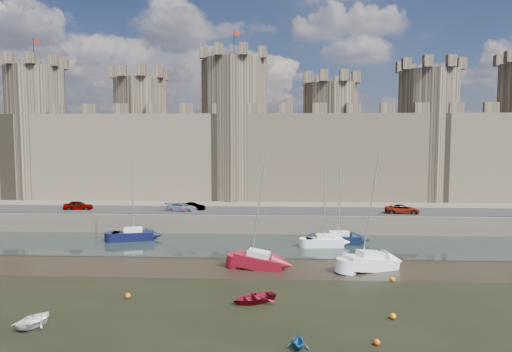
# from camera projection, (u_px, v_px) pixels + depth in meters

# --- Properties ---
(ground) EXTENTS (160.00, 160.00, 0.00)m
(ground) POSITION_uv_depth(u_px,v_px,m) (135.00, 329.00, 29.84)
(ground) COLOR black
(ground) RESTS_ON ground
(water_channel) EXTENTS (160.00, 12.00, 0.08)m
(water_channel) POSITION_uv_depth(u_px,v_px,m) (199.00, 244.00, 53.74)
(water_channel) COLOR black
(water_channel) RESTS_ON ground
(quay) EXTENTS (160.00, 60.00, 2.50)m
(quay) POSITION_uv_depth(u_px,v_px,m) (230.00, 196.00, 89.49)
(quay) COLOR #4C443A
(quay) RESTS_ON ground
(road) EXTENTS (160.00, 7.00, 0.10)m
(road) POSITION_uv_depth(u_px,v_px,m) (211.00, 210.00, 63.49)
(road) COLOR black
(road) RESTS_ON quay
(castle) EXTENTS (108.50, 11.00, 29.00)m
(castle) POSITION_uv_depth(u_px,v_px,m) (219.00, 144.00, 76.74)
(castle) COLOR #42382B
(castle) RESTS_ON quay
(car_0) EXTENTS (4.09, 2.12, 1.33)m
(car_0) POSITION_uv_depth(u_px,v_px,m) (78.00, 205.00, 63.84)
(car_0) COLOR gray
(car_0) RESTS_ON quay
(car_1) EXTENTS (3.45, 1.35, 1.12)m
(car_1) POSITION_uv_depth(u_px,v_px,m) (193.00, 207.00, 63.54)
(car_1) COLOR gray
(car_1) RESTS_ON quay
(car_2) EXTENTS (4.53, 2.45, 1.25)m
(car_2) POSITION_uv_depth(u_px,v_px,m) (182.00, 207.00, 62.59)
(car_2) COLOR gray
(car_2) RESTS_ON quay
(car_3) EXTENTS (4.59, 2.35, 1.24)m
(car_3) POSITION_uv_depth(u_px,v_px,m) (402.00, 209.00, 60.55)
(car_3) COLOR gray
(car_3) RESTS_ON quay
(sailboat_1) EXTENTS (5.22, 2.99, 9.85)m
(sailboat_1) POSITION_uv_depth(u_px,v_px,m) (133.00, 235.00, 55.68)
(sailboat_1) COLOR black
(sailboat_1) RESTS_ON ground
(sailboat_2) EXTENTS (4.31, 1.93, 9.08)m
(sailboat_2) POSITION_uv_depth(u_px,v_px,m) (324.00, 241.00, 52.39)
(sailboat_2) COLOR white
(sailboat_2) RESTS_ON ground
(sailboat_3) EXTENTS (5.26, 2.24, 9.07)m
(sailboat_3) POSITION_uv_depth(u_px,v_px,m) (339.00, 238.00, 54.02)
(sailboat_3) COLOR black
(sailboat_3) RESTS_ON ground
(sailboat_4) EXTENTS (4.95, 2.69, 10.96)m
(sailboat_4) POSITION_uv_depth(u_px,v_px,m) (259.00, 260.00, 43.75)
(sailboat_4) COLOR maroon
(sailboat_4) RESTS_ON ground
(sailboat_5) EXTENTS (5.65, 3.96, 11.37)m
(sailboat_5) POSITION_uv_depth(u_px,v_px,m) (370.00, 262.00, 43.32)
(sailboat_5) COLOR white
(sailboat_5) RESTS_ON ground
(dinghy_2) EXTENTS (2.41, 3.22, 0.63)m
(dinghy_2) POSITION_uv_depth(u_px,v_px,m) (36.00, 320.00, 30.48)
(dinghy_2) COLOR white
(dinghy_2) RESTS_ON ground
(dinghy_4) EXTENTS (4.09, 3.65, 0.70)m
(dinghy_4) POSITION_uv_depth(u_px,v_px,m) (254.00, 298.00, 34.61)
(dinghy_4) COLOR maroon
(dinghy_4) RESTS_ON ground
(dinghy_5) EXTENTS (1.39, 1.61, 0.85)m
(dinghy_5) POSITION_uv_depth(u_px,v_px,m) (298.00, 341.00, 27.02)
(dinghy_5) COLOR #134E85
(dinghy_5) RESTS_ON ground
(buoy_1) EXTENTS (0.43, 0.43, 0.43)m
(buoy_1) POSITION_uv_depth(u_px,v_px,m) (128.00, 296.00, 35.53)
(buoy_1) COLOR #EC5D0A
(buoy_1) RESTS_ON ground
(buoy_2) EXTENTS (0.39, 0.39, 0.39)m
(buoy_2) POSITION_uv_depth(u_px,v_px,m) (377.00, 342.00, 27.44)
(buoy_2) COLOR #DF4F09
(buoy_2) RESTS_ON ground
(buoy_3) EXTENTS (0.45, 0.45, 0.45)m
(buoy_3) POSITION_uv_depth(u_px,v_px,m) (393.00, 280.00, 39.63)
(buoy_3) COLOR orange
(buoy_3) RESTS_ON ground
(buoy_5) EXTENTS (0.44, 0.44, 0.44)m
(buoy_5) POSITION_uv_depth(u_px,v_px,m) (393.00, 316.00, 31.41)
(buoy_5) COLOR orange
(buoy_5) RESTS_ON ground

